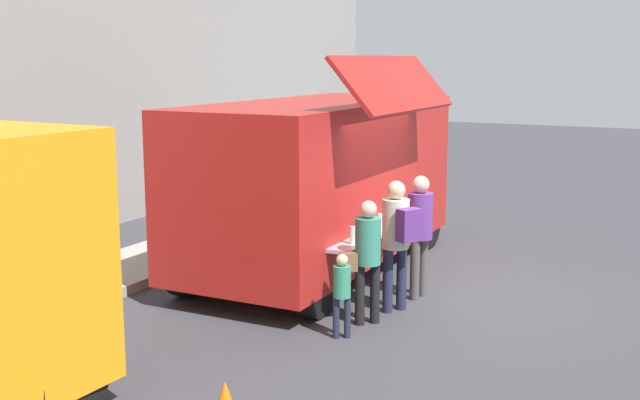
# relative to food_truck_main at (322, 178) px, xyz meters

# --- Properties ---
(ground_plane) EXTENTS (60.00, 60.00, 0.00)m
(ground_plane) POSITION_rel_food_truck_main_xyz_m (-0.43, -1.99, -1.49)
(ground_plane) COLOR #38383D
(curb_strip) EXTENTS (28.00, 1.60, 0.15)m
(curb_strip) POSITION_rel_food_truck_main_xyz_m (-4.00, 2.62, -1.41)
(curb_strip) COLOR #9E998E
(curb_strip) RESTS_ON ground
(food_truck_main) EXTENTS (5.75, 3.01, 3.41)m
(food_truck_main) POSITION_rel_food_truck_main_xyz_m (0.00, 0.00, 0.00)
(food_truck_main) COLOR #AE1E1A
(food_truck_main) RESTS_ON ground
(trash_bin) EXTENTS (0.60, 0.60, 0.98)m
(trash_bin) POSITION_rel_food_truck_main_xyz_m (3.69, 2.32, -1.00)
(trash_bin) COLOR #2F5B3B
(trash_bin) RESTS_ON ground
(customer_front_ordering) EXTENTS (0.37, 0.36, 1.76)m
(customer_front_ordering) POSITION_rel_food_truck_main_xyz_m (-0.75, -1.93, -0.44)
(customer_front_ordering) COLOR #494543
(customer_front_ordering) RESTS_ON ground
(customer_mid_with_backpack) EXTENTS (0.50, 0.58, 1.78)m
(customer_mid_with_backpack) POSITION_rel_food_truck_main_xyz_m (-1.48, -1.88, -0.40)
(customer_mid_with_backpack) COLOR #20233B
(customer_mid_with_backpack) RESTS_ON ground
(customer_rear_waiting) EXTENTS (0.48, 0.45, 1.62)m
(customer_rear_waiting) POSITION_rel_food_truck_main_xyz_m (-2.13, -1.72, -0.53)
(customer_rear_waiting) COLOR black
(customer_rear_waiting) RESTS_ON ground
(child_near_queue) EXTENTS (0.21, 0.21, 1.06)m
(child_near_queue) POSITION_rel_food_truck_main_xyz_m (-2.74, -1.66, -0.86)
(child_near_queue) COLOR #1F2438
(child_near_queue) RESTS_ON ground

